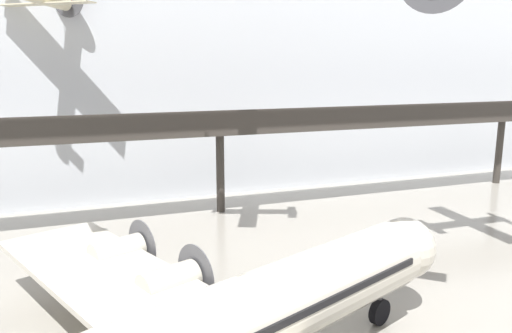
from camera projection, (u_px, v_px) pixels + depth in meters
hangar_back_wall at (199, 51)px, 46.05m from camera, size 140.00×3.00×27.01m
mezzanine_walkway at (223, 129)px, 40.23m from camera, size 110.00×3.20×8.84m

